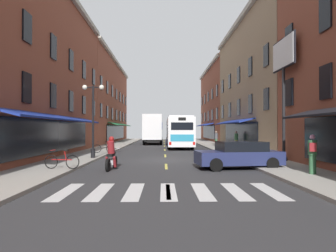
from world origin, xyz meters
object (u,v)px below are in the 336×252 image
at_px(bicycle_mid, 104,148).
at_px(pedestrian_far, 216,138).
at_px(sedan_near, 239,155).
at_px(pedestrian_mid, 236,140).
at_px(motorcycle_rider, 111,155).
at_px(billboard_sign, 284,66).
at_px(sedan_mid, 156,137).
at_px(pedestrian_near, 313,153).
at_px(street_lamp_twin, 93,117).
at_px(box_truck, 153,129).
at_px(bicycle_near, 62,161).
at_px(transit_bus, 179,132).

xyz_separation_m(bicycle_mid, pedestrian_far, (10.52, 9.06, 0.50)).
bearing_deg(sedan_near, pedestrian_mid, 76.75).
height_order(sedan_near, pedestrian_mid, pedestrian_mid).
xyz_separation_m(motorcycle_rider, pedestrian_far, (8.40, 17.94, 0.29)).
distance_m(billboard_sign, sedan_mid, 34.24).
relative_size(motorcycle_rider, pedestrian_near, 1.26).
bearing_deg(billboard_sign, street_lamp_twin, 170.77).
bearing_deg(pedestrian_far, billboard_sign, -119.82).
bearing_deg(sedan_mid, pedestrian_near, -78.85).
xyz_separation_m(sedan_mid, bicycle_mid, (-3.41, -26.76, -0.18)).
relative_size(box_truck, pedestrian_far, 4.45).
distance_m(bicycle_near, pedestrian_mid, 18.67).
relative_size(sedan_mid, pedestrian_mid, 2.52).
xyz_separation_m(transit_bus, pedestrian_far, (4.09, -0.72, -0.74)).
distance_m(bicycle_near, street_lamp_twin, 5.92).
bearing_deg(billboard_sign, pedestrian_mid, 90.94).
bearing_deg(sedan_mid, sedan_near, -81.73).
xyz_separation_m(pedestrian_mid, street_lamp_twin, (-11.62, -8.99, 1.79)).
bearing_deg(transit_bus, pedestrian_far, -9.91).
xyz_separation_m(billboard_sign, motorcycle_rider, (-9.78, -2.87, -5.11)).
relative_size(billboard_sign, bicycle_mid, 4.28).
height_order(bicycle_mid, pedestrian_far, pedestrian_far).
relative_size(billboard_sign, street_lamp_twin, 1.54).
bearing_deg(transit_bus, motorcycle_rider, -103.00).
distance_m(transit_bus, sedan_mid, 17.29).
height_order(sedan_mid, pedestrian_far, pedestrian_far).
bearing_deg(bicycle_near, billboard_sign, 16.42).
xyz_separation_m(transit_bus, street_lamp_twin, (-6.33, -13.87, 1.06)).
bearing_deg(pedestrian_far, box_truck, 99.60).
xyz_separation_m(motorcycle_rider, bicycle_near, (-2.22, -0.67, -0.21)).
bearing_deg(pedestrian_mid, pedestrian_far, 10.86).
bearing_deg(motorcycle_rider, billboard_sign, 16.34).
bearing_deg(pedestrian_mid, motorcycle_rider, 139.89).
relative_size(box_truck, motorcycle_rider, 3.59).
bearing_deg(pedestrian_near, motorcycle_rider, -173.27).
distance_m(transit_bus, pedestrian_far, 4.22).
height_order(bicycle_mid, pedestrian_mid, pedestrian_mid).
height_order(sedan_near, pedestrian_near, pedestrian_near).
bearing_deg(bicycle_near, sedan_near, 6.50).
height_order(bicycle_near, pedestrian_mid, pedestrian_mid).
relative_size(sedan_mid, motorcycle_rider, 2.06).
bearing_deg(sedan_mid, bicycle_near, -95.53).
xyz_separation_m(billboard_sign, bicycle_near, (-12.00, -3.54, -5.31)).
bearing_deg(bicycle_near, box_truck, 82.45).
relative_size(billboard_sign, motorcycle_rider, 3.54).
distance_m(motorcycle_rider, bicycle_mid, 9.13).
xyz_separation_m(box_truck, bicycle_near, (-3.43, -25.88, -1.49)).
xyz_separation_m(motorcycle_rider, pedestrian_mid, (9.60, 13.78, 0.30)).
bearing_deg(box_truck, sedan_near, -78.16).
height_order(pedestrian_near, pedestrian_far, pedestrian_far).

